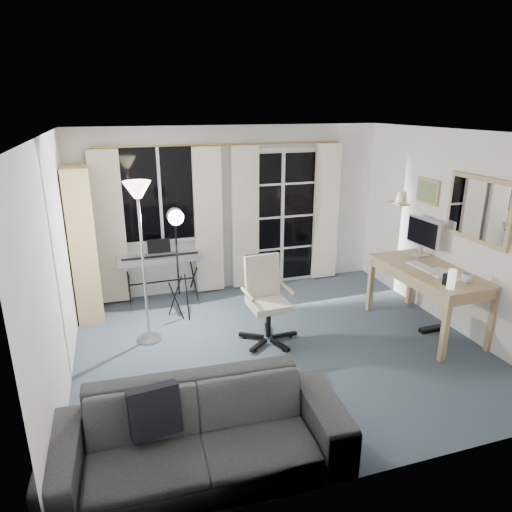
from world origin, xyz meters
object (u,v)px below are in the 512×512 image
Objects in this scene: bookshelf at (81,246)px; mug at (468,277)px; torchiere_lamp at (139,215)px; office_chair at (265,291)px; monitor at (423,234)px; sofa at (199,421)px; keyboard_piano at (161,259)px; desk at (429,276)px; studio_light at (176,230)px.

bookshelf is 4.70m from mug.
bookshelf is 1.40m from torchiere_lamp.
mug is at bearing -20.05° from torchiere_lamp.
monitor is at bearing -0.92° from office_chair.
mug is 0.06× the size of sofa.
torchiere_lamp is at bearing 162.92° from office_chair.
monitor is at bearing -20.05° from bookshelf.
bookshelf is 3.43× the size of monitor.
keyboard_piano is at bearing 74.68° from torchiere_lamp.
bookshelf is 1.30× the size of desk.
office_chair is (2.05, -1.40, -0.34)m from bookshelf.
mug is at bearing -37.27° from keyboard_piano.
bookshelf is 1.04m from keyboard_piano.
sofa is at bearing -84.86° from torchiere_lamp.
monitor is 0.98m from mug.
mug is (0.10, -0.50, 0.16)m from desk.
office_chair is (1.34, -0.35, -0.93)m from torchiere_lamp.
keyboard_piano is 3.50m from desk.
torchiere_lamp is at bearing -106.18° from keyboard_piano.
sofa is at bearing -76.73° from bookshelf.
bookshelf is at bearing 150.83° from mug.
keyboard_piano is 3.25m from sofa.
studio_light is at bearing 87.48° from sofa.
torchiere_lamp is at bearing -136.24° from studio_light.
studio_light is 1.00× the size of desk.
keyboard_piano is 0.77× the size of desk.
studio_light reaches higher than sofa.
monitor is (4.20, -1.34, 0.16)m from bookshelf.
office_chair is at bearing -41.31° from studio_light.
office_chair is at bearing 179.04° from monitor.
bookshelf is at bearing 124.00° from torchiere_lamp.
office_chair reaches higher than sofa.
torchiere_lamp is 1.62× the size of keyboard_piano.
monitor is (3.05, -0.72, -0.11)m from studio_light.
mug reaches higher than keyboard_piano.
sofa is at bearing -124.14° from office_chair.
office_chair is 7.78× the size of mug.
office_chair reaches higher than desk.
torchiere_lamp is 3.48m from desk.
studio_light is (0.44, 0.43, -0.31)m from torchiere_lamp.
sofa is (0.91, -3.25, -0.50)m from bookshelf.
keyboard_piano is 0.52× the size of sofa.
studio_light is 1.33m from office_chair.
studio_light reaches higher than desk.
office_chair is at bearing -14.60° from torchiere_lamp.
desk is (1.96, -0.39, 0.10)m from office_chair.
bookshelf is at bearing 153.37° from desk.
office_chair is 2.00m from desk.
desk is 0.67× the size of sofa.
bookshelf reaches higher than desk.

